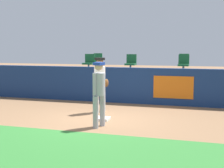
# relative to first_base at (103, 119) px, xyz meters

# --- Properties ---
(ground_plane) EXTENTS (60.00, 60.00, 0.00)m
(ground_plane) POSITION_rel_first_base_xyz_m (-0.13, -0.10, -0.04)
(ground_plane) COLOR #846042
(grass_foreground_strip) EXTENTS (18.00, 2.80, 0.01)m
(grass_foreground_strip) POSITION_rel_first_base_xyz_m (-0.13, -2.89, -0.04)
(grass_foreground_strip) COLOR #2D722D
(grass_foreground_strip) RESTS_ON ground_plane
(first_base) EXTENTS (0.40, 0.40, 0.08)m
(first_base) POSITION_rel_first_base_xyz_m (0.00, 0.00, 0.00)
(first_base) COLOR white
(first_base) RESTS_ON ground_plane
(player_fielder_home) EXTENTS (0.50, 0.52, 1.87)m
(player_fielder_home) POSITION_rel_first_base_xyz_m (-0.45, 1.09, 1.04)
(player_fielder_home) COLOR white
(player_fielder_home) RESTS_ON ground_plane
(player_runner_visitor) EXTENTS (0.43, 0.49, 1.81)m
(player_runner_visitor) POSITION_rel_first_base_xyz_m (0.18, -0.84, 1.01)
(player_runner_visitor) COLOR #9EA3AD
(player_runner_visitor) RESTS_ON ground_plane
(field_wall) EXTENTS (18.00, 0.26, 1.42)m
(field_wall) POSITION_rel_first_base_xyz_m (-0.12, 3.15, 0.67)
(field_wall) COLOR navy
(field_wall) RESTS_ON ground_plane
(bleacher_platform) EXTENTS (18.00, 4.80, 1.08)m
(bleacher_platform) POSITION_rel_first_base_xyz_m (-0.13, 5.72, 0.50)
(bleacher_platform) COLOR #59595E
(bleacher_platform) RESTS_ON ground_plane
(seat_front_left) EXTENTS (0.48, 0.44, 0.84)m
(seat_front_left) POSITION_rel_first_base_xyz_m (-2.18, 4.59, 1.51)
(seat_front_left) COLOR #4C4C51
(seat_front_left) RESTS_ON bleacher_platform
(seat_front_right) EXTENTS (0.44, 0.44, 0.84)m
(seat_front_right) POSITION_rel_first_base_xyz_m (2.07, 4.59, 1.51)
(seat_front_right) COLOR #4C4C51
(seat_front_right) RESTS_ON bleacher_platform
(seat_front_center) EXTENTS (0.45, 0.44, 0.84)m
(seat_front_center) POSITION_rel_first_base_xyz_m (-0.21, 4.59, 1.51)
(seat_front_center) COLOR #4C4C51
(seat_front_center) RESTS_ON bleacher_platform
(seat_back_right) EXTENTS (0.45, 0.44, 0.84)m
(seat_back_right) POSITION_rel_first_base_xyz_m (1.95, 6.39, 1.51)
(seat_back_right) COLOR #4C4C51
(seat_back_right) RESTS_ON bleacher_platform
(seat_back_left) EXTENTS (0.44, 0.44, 0.84)m
(seat_back_left) POSITION_rel_first_base_xyz_m (-2.42, 6.39, 1.51)
(seat_back_left) COLOR #4C4C51
(seat_back_left) RESTS_ON bleacher_platform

